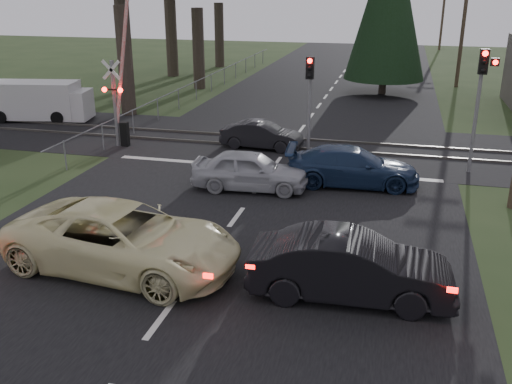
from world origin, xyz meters
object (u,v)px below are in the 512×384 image
(traffic_signal_right, at_px, (481,87))
(blue_sedan, at_px, (352,167))
(traffic_signal_center, at_px, (310,88))
(cream_coupe, at_px, (123,239))
(utility_pole_far, at_px, (444,5))
(dark_car_far, at_px, (262,135))
(white_van, at_px, (42,101))
(crossing_signal, at_px, (119,101))
(utility_pole_mid, at_px, (464,18))
(silver_car, at_px, (250,170))
(dark_hatchback, at_px, (351,267))

(traffic_signal_right, distance_m, blue_sedan, 5.64)
(traffic_signal_center, distance_m, cream_coupe, 12.17)
(utility_pole_far, relative_size, dark_car_far, 2.50)
(traffic_signal_center, relative_size, white_van, 0.75)
(dark_car_far, bearing_deg, white_van, 82.03)
(crossing_signal, height_order, utility_pole_mid, utility_pole_mid)
(silver_car, distance_m, dark_car_far, 5.41)
(blue_sedan, xyz_separation_m, white_van, (-17.02, 6.58, 0.34))
(dark_hatchback, bearing_deg, dark_car_far, 19.91)
(cream_coupe, height_order, dark_car_far, cream_coupe)
(dark_car_far, relative_size, white_van, 0.66)
(traffic_signal_center, xyz_separation_m, blue_sedan, (2.21, -3.68, -2.11))
(crossing_signal, height_order, traffic_signal_center, crossing_signal)
(traffic_signal_center, bearing_deg, white_van, 168.92)
(crossing_signal, distance_m, white_van, 7.62)
(dark_hatchback, bearing_deg, utility_pole_mid, -11.20)
(utility_pole_far, xyz_separation_m, silver_car, (-8.74, -49.37, -4.03))
(utility_pole_far, bearing_deg, utility_pole_mid, -90.00)
(traffic_signal_right, xyz_separation_m, utility_pole_far, (0.95, 45.53, 1.41))
(blue_sedan, bearing_deg, crossing_signal, 70.13)
(utility_pole_mid, distance_m, utility_pole_far, 25.00)
(utility_pole_mid, relative_size, dark_hatchback, 1.92)
(traffic_signal_right, xyz_separation_m, cream_coupe, (-9.36, -10.47, -2.48))
(traffic_signal_center, xyz_separation_m, dark_car_far, (-2.11, 0.29, -2.21))
(utility_pole_mid, height_order, utility_pole_far, same)
(dark_hatchback, distance_m, dark_car_far, 12.98)
(blue_sedan, bearing_deg, dark_hatchback, 179.86)
(utility_pole_far, relative_size, cream_coupe, 1.50)
(traffic_signal_right, relative_size, dark_car_far, 1.31)
(cream_coupe, height_order, silver_car, cream_coupe)
(utility_pole_mid, relative_size, cream_coupe, 1.50)
(crossing_signal, bearing_deg, blue_sedan, -14.88)
(dark_hatchback, xyz_separation_m, dark_car_far, (-5.00, 11.98, -0.18))
(dark_hatchback, bearing_deg, utility_pole_far, -7.45)
(traffic_signal_right, relative_size, white_van, 0.86)
(silver_car, bearing_deg, dark_hatchback, -152.14)
(utility_pole_mid, bearing_deg, blue_sedan, -102.95)
(utility_pole_far, bearing_deg, blue_sedan, -96.29)
(blue_sedan, relative_size, dark_car_far, 1.32)
(utility_pole_far, bearing_deg, dark_car_far, -102.31)
(crossing_signal, bearing_deg, white_van, 149.87)
(white_van, bearing_deg, crossing_signal, -40.99)
(crossing_signal, distance_m, blue_sedan, 10.94)
(dark_hatchback, bearing_deg, traffic_signal_center, 11.16)
(traffic_signal_center, bearing_deg, traffic_signal_right, -10.41)
(crossing_signal, xyz_separation_m, traffic_signal_right, (14.82, -0.31, 1.26))
(silver_car, bearing_deg, crossing_signal, 55.43)
(traffic_signal_center, bearing_deg, crossing_signal, -173.85)
(silver_car, bearing_deg, utility_pole_mid, -23.74)
(traffic_signal_right, xyz_separation_m, dark_hatchback, (-3.66, -10.48, -2.54))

